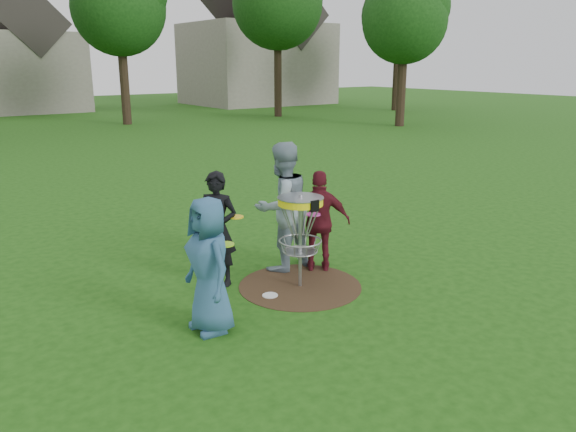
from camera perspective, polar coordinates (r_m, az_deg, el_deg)
ground at (r=8.29m, az=1.23°, el=-7.13°), size 100.00×100.00×0.00m
dirt_patch at (r=8.29m, az=1.23°, el=-7.10°), size 1.80×1.80×0.01m
player_blue at (r=6.76m, az=-8.03°, el=-4.98°), size 0.55×0.83×1.68m
player_black at (r=8.16m, az=-7.21°, el=-1.34°), size 0.69×0.73×1.68m
player_grey at (r=8.69m, az=-0.61°, el=0.94°), size 1.04×0.84×2.01m
player_maroon at (r=8.69m, az=3.27°, el=-0.54°), size 0.97×0.89×1.59m
disc_on_grass at (r=7.95m, az=-1.83°, el=-8.08°), size 0.22×0.22×0.02m
disc_golf_basket at (r=7.96m, az=1.27°, el=-0.33°), size 0.66×0.67×1.38m
held_discs at (r=7.91m, az=-2.05°, el=-0.08°), size 2.08×1.21×0.28m
house_row at (r=40.29m, az=-23.33°, el=15.57°), size 44.50×10.65×11.62m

